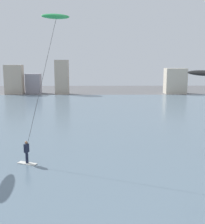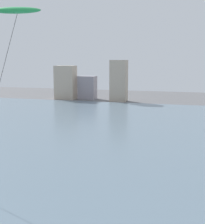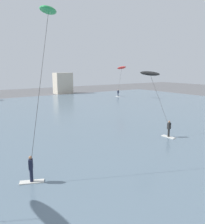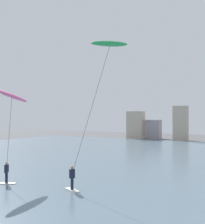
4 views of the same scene
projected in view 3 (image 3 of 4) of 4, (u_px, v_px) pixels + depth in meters
name	position (u px, v px, depth m)	size (l,w,h in m)	color
water_bay	(40.00, 121.00, 29.02)	(84.00, 52.00, 0.10)	slate
kitesurfer_red	(121.00, 70.00, 50.16)	(2.12, 4.98, 7.27)	silver
kitesurfer_black	(152.00, 78.00, 22.96)	(3.52, 4.28, 6.49)	silver
kitesurfer_green	(47.00, 26.00, 13.75)	(3.96, 3.64, 10.51)	silver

